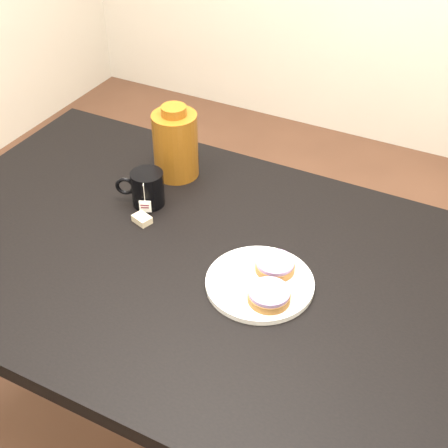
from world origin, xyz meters
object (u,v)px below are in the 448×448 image
at_px(mug, 147,188).
at_px(plate, 260,282).
at_px(table, 192,280).
at_px(teabag_pouch, 142,219).
at_px(bagel_front, 269,295).
at_px(bagel_back, 275,265).
at_px(bagel_package, 176,144).

bearing_deg(mug, plate, -43.99).
height_order(table, teabag_pouch, teabag_pouch).
height_order(plate, bagel_front, bagel_front).
bearing_deg(bagel_back, table, -172.11).
distance_m(plate, bagel_front, 0.06).
height_order(table, bagel_package, bagel_package).
bearing_deg(plate, mug, 159.29).
xyz_separation_m(teabag_pouch, bagel_package, (-0.04, 0.23, 0.09)).
height_order(bagel_front, bagel_package, bagel_package).
height_order(bagel_back, bagel_package, bagel_package).
xyz_separation_m(table, bagel_package, (-0.20, 0.28, 0.18)).
distance_m(mug, bagel_package, 0.16).
distance_m(bagel_back, bagel_package, 0.48).
relative_size(bagel_back, mug, 0.86).
height_order(teabag_pouch, bagel_package, bagel_package).
bearing_deg(teabag_pouch, bagel_front, -16.21).
bearing_deg(mug, bagel_back, -36.95).
xyz_separation_m(table, bagel_front, (0.23, -0.06, 0.11)).
xyz_separation_m(mug, bagel_package, (-0.00, 0.15, 0.05)).
height_order(bagel_back, mug, mug).
height_order(plate, bagel_back, bagel_back).
distance_m(bagel_front, bagel_package, 0.55).
xyz_separation_m(bagel_back, mug, (-0.40, 0.10, 0.02)).
relative_size(table, bagel_package, 6.85).
bearing_deg(bagel_back, mug, 166.34).
bearing_deg(bagel_package, mug, -88.18).
height_order(bagel_back, teabag_pouch, bagel_back).
xyz_separation_m(plate, teabag_pouch, (-0.35, 0.07, 0.00)).
xyz_separation_m(table, plate, (0.19, -0.02, 0.09)).
bearing_deg(teabag_pouch, mug, 112.27).
xyz_separation_m(table, teabag_pouch, (-0.17, 0.05, 0.09)).
distance_m(table, bagel_front, 0.26).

